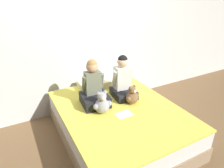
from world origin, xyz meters
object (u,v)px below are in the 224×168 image
child_on_right (123,81)px  teddy_bear_held_by_left_child (102,104)px  bed (119,123)px  pillow_at_headboard (96,84)px  sign_card (124,114)px  child_on_left (94,89)px  teddy_bear_held_by_right_child (132,96)px

child_on_right → teddy_bear_held_by_left_child: bearing=-145.5°
bed → pillow_at_headboard: pillow_at_headboard is taller
bed → sign_card: sign_card is taller
bed → child_on_right: bearing=51.6°
sign_card → child_on_left: bearing=116.9°
child_on_right → sign_card: child_on_right is taller
child_on_left → sign_card: child_on_left is taller
teddy_bear_held_by_right_child → pillow_at_headboard: (-0.22, 0.74, -0.06)m
pillow_at_headboard → sign_card: 0.93m
teddy_bear_held_by_right_child → pillow_at_headboard: bearing=92.0°
bed → sign_card: size_ratio=9.08×
bed → child_on_left: size_ratio=2.97×
bed → teddy_bear_held_by_right_child: size_ratio=6.93×
bed → teddy_bear_held_by_left_child: bearing=176.2°
bed → teddy_bear_held_by_left_child: (-0.25, 0.02, 0.37)m
bed → pillow_at_headboard: 0.82m
pillow_at_headboard → bed: bearing=-90.0°
teddy_bear_held_by_left_child → child_on_right: bearing=32.9°
bed → teddy_bear_held_by_left_child: teddy_bear_held_by_left_child is taller
child_on_right → pillow_at_headboard: size_ratio=1.14×
teddy_bear_held_by_right_child → child_on_right: bearing=74.6°
teddy_bear_held_by_right_child → teddy_bear_held_by_left_child: bearing=166.5°
child_on_left → teddy_bear_held_by_right_child: bearing=-23.1°
child_on_left → teddy_bear_held_by_right_child: size_ratio=2.33×
teddy_bear_held_by_right_child → sign_card: teddy_bear_held_by_right_child is taller
bed → teddy_bear_held_by_right_child: bearing=7.0°
bed → teddy_bear_held_by_right_child: teddy_bear_held_by_right_child is taller
teddy_bear_held_by_right_child → pillow_at_headboard: teddy_bear_held_by_right_child is taller
pillow_at_headboard → sign_card: pillow_at_headboard is taller
sign_card → pillow_at_headboard: bearing=88.8°
child_on_left → child_on_right: bearing=6.0°
teddy_bear_held_by_left_child → pillow_at_headboard: 0.79m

